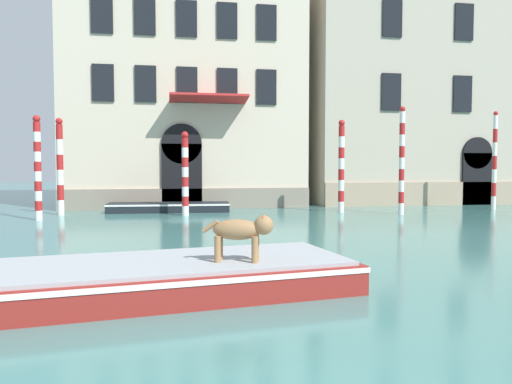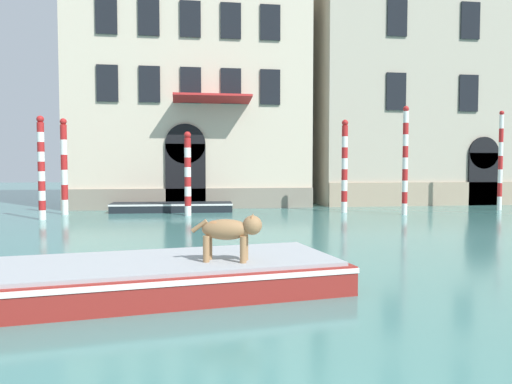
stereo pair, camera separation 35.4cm
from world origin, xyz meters
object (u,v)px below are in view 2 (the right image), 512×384
boat_moored_near_palazzo (172,207)px  mooring_pole_3 (64,166)px  boat_foreground (86,280)px  mooring_pole_1 (188,173)px  mooring_pole_4 (405,160)px  mooring_pole_5 (501,160)px  mooring_pole_0 (345,166)px  dog_on_deck (231,230)px  mooring_pole_2 (41,167)px

boat_moored_near_palazzo → mooring_pole_3: (-4.39, -0.65, 1.80)m
boat_foreground → mooring_pole_1: bearing=73.4°
boat_foreground → boat_moored_near_palazzo: 14.33m
mooring_pole_4 → mooring_pole_5: size_ratio=0.99×
boat_moored_near_palazzo → mooring_pole_3: size_ratio=1.34×
mooring_pole_0 → mooring_pole_5: mooring_pole_5 is taller
dog_on_deck → mooring_pole_0: mooring_pole_0 is taller
boat_foreground → mooring_pole_5: mooring_pole_5 is taller
mooring_pole_5 → mooring_pole_0: bearing=-179.3°
mooring_pole_5 → mooring_pole_3: bearing=177.7°
mooring_pole_3 → mooring_pole_4: (13.94, -2.18, 0.25)m
mooring_pole_4 → mooring_pole_0: bearing=148.4°
boat_moored_near_palazzo → mooring_pole_3: 4.79m
mooring_pole_3 → mooring_pole_5: size_ratio=0.88×
dog_on_deck → boat_foreground: bearing=-168.3°
dog_on_deck → mooring_pole_4: 14.34m
boat_moored_near_palazzo → mooring_pole_2: bearing=-148.8°
mooring_pole_0 → mooring_pole_4: (2.15, -1.33, 0.23)m
mooring_pole_0 → mooring_pole_5: 7.44m
mooring_pole_3 → mooring_pole_2: bearing=-101.4°
boat_foreground → mooring_pole_5: bearing=30.3°
boat_foreground → boat_moored_near_palazzo: bearing=77.0°
boat_foreground → boat_moored_near_palazzo: size_ratio=1.59×
mooring_pole_0 → mooring_pole_5: size_ratio=0.89×
mooring_pole_5 → mooring_pole_2: bearing=-176.6°
mooring_pole_0 → mooring_pole_1: (-6.73, -0.28, -0.30)m
mooring_pole_1 → mooring_pole_0: bearing=2.4°
boat_moored_near_palazzo → mooring_pole_4: size_ratio=1.19×
mooring_pole_1 → mooring_pole_3: mooring_pole_3 is taller
mooring_pole_3 → mooring_pole_1: bearing=-12.7°
mooring_pole_1 → boat_foreground: bearing=-98.0°
mooring_pole_2 → mooring_pole_5: mooring_pole_5 is taller
mooring_pole_0 → mooring_pole_3: 11.82m
mooring_pole_0 → mooring_pole_2: mooring_pole_0 is taller
boat_foreground → mooring_pole_3: (-3.30, 13.63, 1.74)m
mooring_pole_1 → mooring_pole_2: (-5.45, -0.80, 0.24)m
mooring_pole_5 → boat_moored_near_palazzo: bearing=174.5°
mooring_pole_0 → mooring_pole_3: mooring_pole_0 is taller
boat_moored_near_palazzo → mooring_pole_1: mooring_pole_1 is taller
mooring_pole_3 → mooring_pole_0: bearing=-4.2°
boat_foreground → mooring_pole_3: bearing=95.0°
mooring_pole_3 → dog_on_deck: bearing=-68.0°
dog_on_deck → mooring_pole_1: bearing=106.9°
dog_on_deck → mooring_pole_2: size_ratio=0.29×
mooring_pole_0 → mooring_pole_3: (-11.79, 0.86, -0.01)m
boat_foreground → mooring_pole_2: mooring_pole_2 is taller
boat_foreground → boat_moored_near_palazzo: (1.09, 14.29, -0.07)m
boat_foreground → mooring_pole_0: bearing=47.8°
mooring_pole_4 → boat_moored_near_palazzo: bearing=163.5°
dog_on_deck → mooring_pole_0: (6.24, 12.89, 1.00)m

